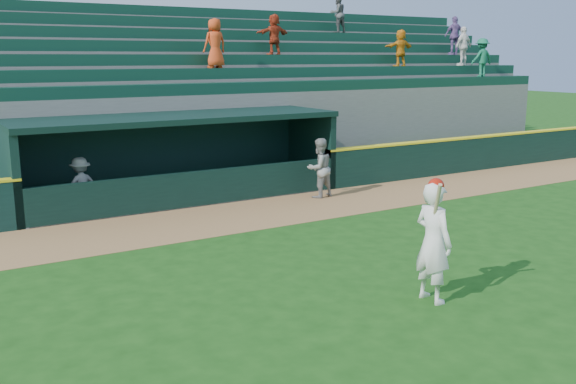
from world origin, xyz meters
name	(u,v)px	position (x,y,z in m)	size (l,w,h in m)	color
ground	(331,272)	(0.00, 0.00, 0.00)	(120.00, 120.00, 0.00)	#184511
warning_track	(221,218)	(0.00, 4.90, 0.01)	(40.00, 3.00, 0.01)	#996B3D
field_wall_right	(497,152)	(12.25, 6.55, 0.60)	(15.50, 0.30, 1.20)	black
wall_stripe_right	(498,135)	(12.25, 6.55, 1.23)	(15.50, 0.32, 0.06)	yellow
dugout_player_front	(319,168)	(3.60, 5.71, 0.88)	(0.86, 0.67, 1.76)	gray
dugout_player_inside	(81,186)	(-2.90, 7.35, 0.76)	(0.98, 0.56, 1.51)	#9C9D97
dugout	(174,152)	(0.00, 8.00, 1.36)	(9.40, 2.80, 2.46)	slate
stands	(126,106)	(0.04, 12.56, 2.39)	(34.50, 6.26, 7.04)	slate
batter_at_plate	(433,241)	(0.60, -2.11, 1.06)	(0.61, 0.83, 2.15)	white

